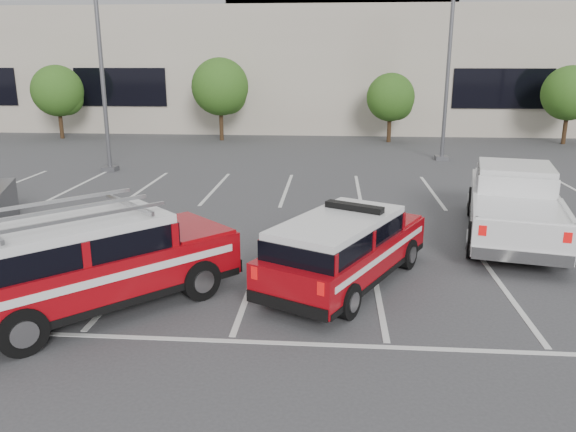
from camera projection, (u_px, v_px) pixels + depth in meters
name	position (u px, v px, depth m)	size (l,w,h in m)	color
ground	(253.00, 279.00, 12.47)	(120.00, 120.00, 0.00)	#3A3A3D
stall_markings	(274.00, 223.00, 16.78)	(23.00, 15.00, 0.01)	silver
convention_building	(314.00, 59.00, 41.77)	(60.00, 16.99, 13.20)	beige
tree_left	(59.00, 93.00, 34.02)	(3.07, 3.07, 4.42)	#3F2B19
tree_mid_left	(222.00, 89.00, 33.18)	(3.37, 3.37, 4.85)	#3F2B19
tree_mid_right	(392.00, 99.00, 32.57)	(2.77, 2.77, 3.99)	#3F2B19
tree_right	(571.00, 95.00, 31.73)	(3.07, 3.07, 4.42)	#3F2B19
light_pole_left	(100.00, 48.00, 23.20)	(0.90, 0.60, 10.24)	#59595E
light_pole_mid	(450.00, 49.00, 25.90)	(0.90, 0.60, 10.24)	#59595E
fire_chief_suv	(345.00, 254.00, 12.03)	(3.82, 5.13, 1.71)	maroon
white_pickup	(513.00, 210.00, 15.26)	(3.52, 6.60, 1.93)	silver
ladder_suv	(91.00, 268.00, 10.79)	(5.25, 5.28, 2.11)	maroon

